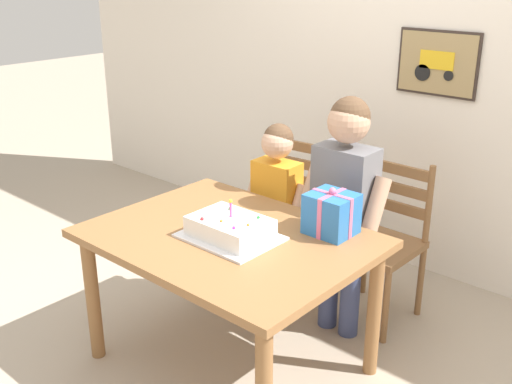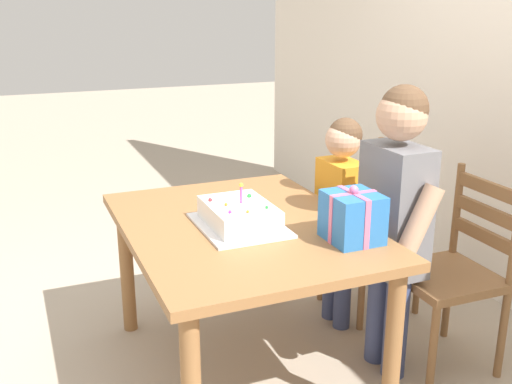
% 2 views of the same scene
% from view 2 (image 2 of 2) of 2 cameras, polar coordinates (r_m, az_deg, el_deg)
% --- Properties ---
extents(ground_plane, '(20.00, 20.00, 0.00)m').
position_cam_2_polar(ground_plane, '(2.94, -1.24, -16.48)').
color(ground_plane, tan).
extents(dining_table, '(1.31, 0.99, 0.73)m').
position_cam_2_polar(dining_table, '(2.64, -1.33, -4.96)').
color(dining_table, olive).
rests_on(dining_table, ground).
extents(birthday_cake, '(0.44, 0.34, 0.19)m').
position_cam_2_polar(birthday_cake, '(2.55, -1.62, -2.28)').
color(birthday_cake, silver).
rests_on(birthday_cake, dining_table).
extents(gift_box_red_large, '(0.22, 0.20, 0.23)m').
position_cam_2_polar(gift_box_red_large, '(2.42, 9.16, -2.36)').
color(gift_box_red_large, '#286BB7').
rests_on(gift_box_red_large, dining_table).
extents(chair_left, '(0.45, 0.45, 0.92)m').
position_cam_2_polar(chair_left, '(3.36, 11.46, -3.33)').
color(chair_left, brown).
rests_on(chair_left, ground).
extents(chair_right, '(0.43, 0.43, 0.92)m').
position_cam_2_polar(chair_right, '(2.91, 18.29, -7.23)').
color(chair_right, brown).
rests_on(chair_right, ground).
extents(child_older, '(0.48, 0.27, 1.33)m').
position_cam_2_polar(child_older, '(2.67, 13.08, -1.19)').
color(child_older, '#38426B').
rests_on(child_older, ground).
extents(child_younger, '(0.40, 0.23, 1.11)m').
position_cam_2_polar(child_younger, '(3.07, 8.03, -1.04)').
color(child_younger, '#38426B').
rests_on(child_younger, ground).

